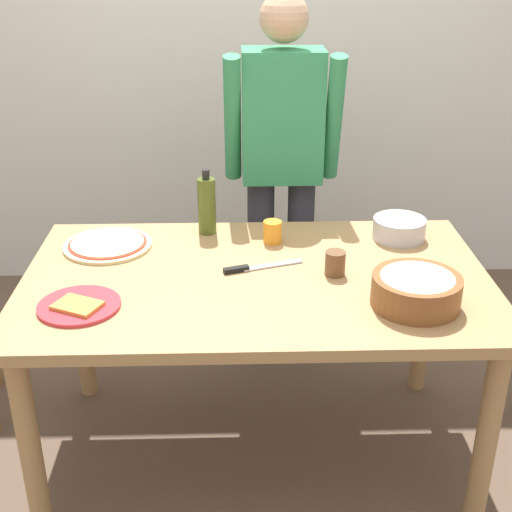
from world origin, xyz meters
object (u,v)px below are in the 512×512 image
Objects in this scene: person_cook at (282,159)px; olive_oil_bottle at (207,205)px; plate_with_slice at (79,306)px; chef_knife at (253,267)px; dining_table at (256,299)px; cup_orange at (273,232)px; popcorn_bowl at (416,288)px; mixing_bowl_steel at (399,228)px; pizza_raw_on_board at (108,244)px; cup_small_brown at (335,263)px.

person_cook is 6.33× the size of olive_oil_bottle.
person_cook is 1.20m from plate_with_slice.
chef_knife is (0.17, -0.33, -0.11)m from olive_oil_bottle.
cup_orange reaches higher than dining_table.
chef_knife is (-0.50, 0.27, -0.05)m from popcorn_bowl.
pizza_raw_on_board is at bearing -177.48° from mixing_bowl_steel.
dining_table is at bearing -64.74° from olive_oil_bottle.
popcorn_bowl reaches higher than mixing_bowl_steel.
popcorn_bowl reaches higher than dining_table.
plate_with_slice is at bearing -91.73° from pizza_raw_on_board.
pizza_raw_on_board is at bearing 162.96° from cup_small_brown.
dining_table is 8.00× the size of mixing_bowl_steel.
chef_knife is at bearing -101.31° from person_cook.
dining_table is 0.65m from mixing_bowl_steel.
chef_knife is at bearing -155.71° from mixing_bowl_steel.
cup_orange is at bearing -177.18° from mixing_bowl_steel.
person_cook is at bearing 36.35° from pizza_raw_on_board.
cup_small_brown is at bearing 0.87° from dining_table.
person_cook is 0.50m from cup_orange.
dining_table is 0.61m from plate_with_slice.
mixing_bowl_steel is 2.35× the size of cup_small_brown.
olive_oil_bottle is at bearing 139.95° from cup_small_brown.
popcorn_bowl is at bearing -24.34° from dining_table.
popcorn_bowl is 0.32m from cup_small_brown.
cup_orange is at bearing 76.05° from dining_table.
person_cook reaches higher than plate_with_slice.
olive_oil_bottle reaches higher than cup_small_brown.
mixing_bowl_steel is 0.78× the size of olive_oil_bottle.
dining_table is at bearing -151.34° from mixing_bowl_steel.
mixing_bowl_steel is at bearing 83.30° from popcorn_bowl.
person_cook reaches higher than mixing_bowl_steel.
cup_small_brown is at bearing -79.70° from person_cook.
mixing_bowl_steel is (1.10, 0.05, 0.03)m from pizza_raw_on_board.
chef_knife is at bearing -62.80° from olive_oil_bottle.
person_cook reaches higher than olive_oil_bottle.
pizza_raw_on_board is 1.18× the size of popcorn_bowl.
cup_orange reaches higher than chef_knife.
mixing_bowl_steel reaches higher than pizza_raw_on_board.
plate_with_slice is 0.71m from olive_oil_bottle.
olive_oil_bottle is (-0.18, 0.38, 0.20)m from dining_table.
pizza_raw_on_board is at bearing 88.27° from plate_with_slice.
person_cook is at bearing 133.03° from mixing_bowl_steel.
person_cook is (0.13, 0.76, 0.27)m from dining_table.
popcorn_bowl is 3.29× the size of cup_orange.
mixing_bowl_steel is at bearing -6.09° from olive_oil_bottle.
popcorn_bowl reaches higher than plate_with_slice.
plate_with_slice reaches higher than pizza_raw_on_board.
chef_knife is (-0.28, 0.04, -0.04)m from cup_small_brown.
person_cook is at bearing 54.28° from plate_with_slice.
person_cook is 0.86m from pizza_raw_on_board.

